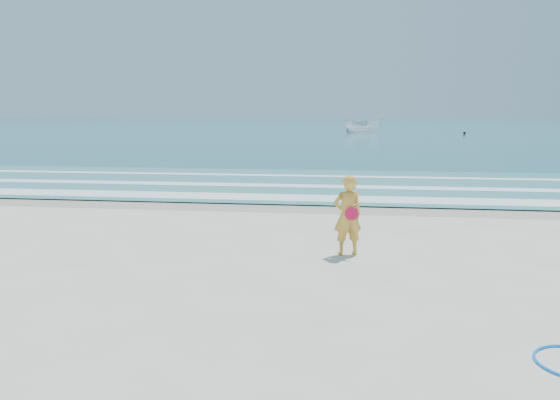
# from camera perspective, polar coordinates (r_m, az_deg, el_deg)

# --- Properties ---
(ground) EXTENTS (400.00, 400.00, 0.00)m
(ground) POSITION_cam_1_polar(r_m,az_deg,el_deg) (8.27, -8.49, -11.24)
(ground) COLOR silver
(ground) RESTS_ON ground
(wet_sand) EXTENTS (400.00, 2.40, 0.00)m
(wet_sand) POSITION_cam_1_polar(r_m,az_deg,el_deg) (16.82, 0.06, -0.59)
(wet_sand) COLOR #B2A893
(wet_sand) RESTS_ON ground
(ocean) EXTENTS (400.00, 190.00, 0.04)m
(ocean) POSITION_cam_1_polar(r_m,az_deg,el_deg) (112.48, 6.69, 7.75)
(ocean) COLOR #19727F
(ocean) RESTS_ON ground
(shallow) EXTENTS (400.00, 10.00, 0.01)m
(shallow) POSITION_cam_1_polar(r_m,az_deg,el_deg) (21.72, 1.83, 1.76)
(shallow) COLOR #59B7AD
(shallow) RESTS_ON ocean
(foam_near) EXTENTS (400.00, 1.40, 0.01)m
(foam_near) POSITION_cam_1_polar(r_m,az_deg,el_deg) (18.08, 0.61, 0.27)
(foam_near) COLOR white
(foam_near) RESTS_ON shallow
(foam_mid) EXTENTS (400.00, 0.90, 0.01)m
(foam_mid) POSITION_cam_1_polar(r_m,az_deg,el_deg) (20.93, 1.60, 1.50)
(foam_mid) COLOR white
(foam_mid) RESTS_ON shallow
(foam_far) EXTENTS (400.00, 0.60, 0.01)m
(foam_far) POSITION_cam_1_polar(r_m,az_deg,el_deg) (24.19, 2.44, 2.55)
(foam_far) COLOR white
(foam_far) RESTS_ON shallow
(boat) EXTENTS (5.17, 2.19, 1.96)m
(boat) POSITION_cam_1_polar(r_m,az_deg,el_deg) (73.22, 8.71, 7.71)
(boat) COLOR white
(boat) RESTS_ON ocean
(buoy) EXTENTS (0.35, 0.35, 0.35)m
(buoy) POSITION_cam_1_polar(r_m,az_deg,el_deg) (71.75, 18.72, 6.65)
(buoy) COLOR black
(buoy) RESTS_ON ocean
(woman) EXTENTS (0.69, 0.56, 1.62)m
(woman) POSITION_cam_1_polar(r_m,az_deg,el_deg) (11.06, 7.08, -1.59)
(woman) COLOR gold
(woman) RESTS_ON ground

